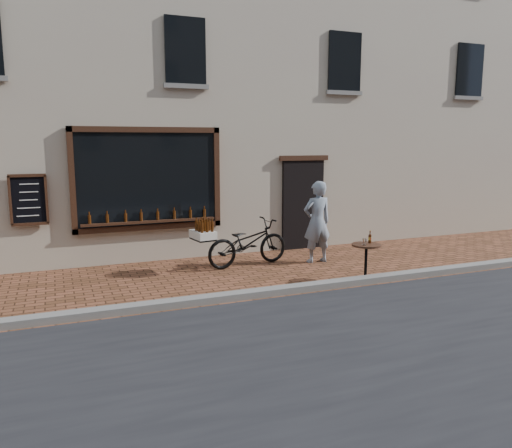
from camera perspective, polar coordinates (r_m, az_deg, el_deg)
name	(u,v)px	position (r m, az deg, el deg)	size (l,w,h in m)	color
ground	(296,295)	(8.83, 4.59, -8.14)	(90.00, 90.00, 0.00)	#55301B
kerb	(291,289)	(8.98, 4.02, -7.43)	(90.00, 0.25, 0.12)	slate
shop_building	(193,56)	(14.70, -7.16, 18.50)	(28.00, 6.20, 10.00)	#B8AC91
cargo_bicycle	(246,242)	(10.74, -1.12, -2.11)	(2.27, 0.96, 1.07)	black
bistro_table	(366,255)	(9.82, 12.48, -3.43)	(0.56, 0.56, 0.96)	black
pedestrian	(317,222)	(11.07, 6.99, 0.23)	(0.66, 0.43, 1.81)	gray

